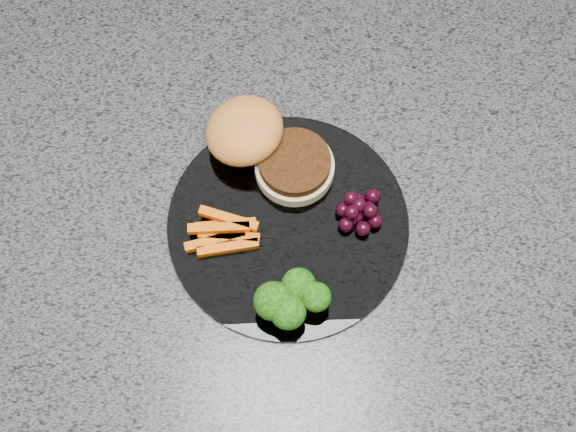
% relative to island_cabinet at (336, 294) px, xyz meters
% --- Properties ---
extents(island_cabinet, '(1.20, 0.60, 0.86)m').
position_rel_island_cabinet_xyz_m(island_cabinet, '(0.00, 0.00, 0.00)').
color(island_cabinet, '#53311C').
rests_on(island_cabinet, ground).
extents(countertop, '(1.20, 0.60, 0.04)m').
position_rel_island_cabinet_xyz_m(countertop, '(0.00, 0.00, 0.45)').
color(countertop, '#53545E').
rests_on(countertop, island_cabinet).
extents(plate, '(0.26, 0.26, 0.01)m').
position_rel_island_cabinet_xyz_m(plate, '(-0.08, -0.06, 0.47)').
color(plate, white).
rests_on(plate, countertop).
extents(burger, '(0.17, 0.15, 0.05)m').
position_rel_island_cabinet_xyz_m(burger, '(-0.11, 0.03, 0.50)').
color(burger, beige).
rests_on(burger, plate).
extents(carrot_sticks, '(0.08, 0.05, 0.02)m').
position_rel_island_cabinet_xyz_m(carrot_sticks, '(-0.15, -0.07, 0.48)').
color(carrot_sticks, '#D95503').
rests_on(carrot_sticks, plate).
extents(broccoli, '(0.08, 0.06, 0.05)m').
position_rel_island_cabinet_xyz_m(broccoli, '(-0.08, -0.15, 0.50)').
color(broccoli, '#649A38').
rests_on(broccoli, plate).
extents(grape_bunch, '(0.05, 0.05, 0.03)m').
position_rel_island_cabinet_xyz_m(grape_bunch, '(-0.00, -0.05, 0.49)').
color(grape_bunch, black).
rests_on(grape_bunch, plate).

